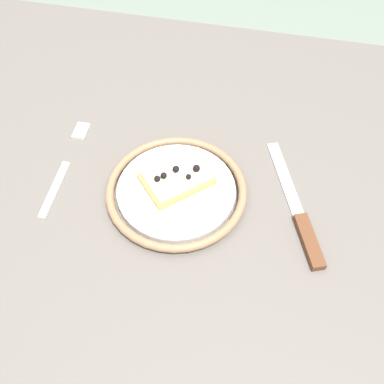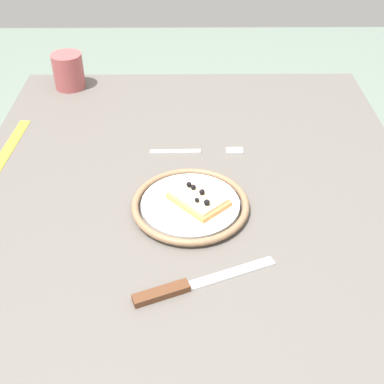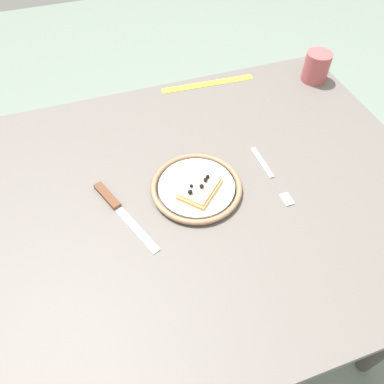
% 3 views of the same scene
% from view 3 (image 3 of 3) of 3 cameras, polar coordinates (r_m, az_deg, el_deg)
% --- Properties ---
extents(ground_plane, '(6.00, 6.00, 0.00)m').
position_cam_3_polar(ground_plane, '(1.56, 2.21, -17.62)').
color(ground_plane, slate).
extents(dining_table, '(1.06, 0.89, 0.77)m').
position_cam_3_polar(dining_table, '(0.96, 3.40, -2.88)').
color(dining_table, '#5B5651').
rests_on(dining_table, ground_plane).
extents(plate, '(0.22, 0.22, 0.02)m').
position_cam_3_polar(plate, '(0.87, 0.70, 0.74)').
color(plate, white).
rests_on(plate, dining_table).
extents(pizza_slice_near, '(0.12, 0.12, 0.03)m').
position_cam_3_polar(pizza_slice_near, '(0.85, 1.21, 0.62)').
color(pizza_slice_near, tan).
rests_on(pizza_slice_near, plate).
extents(knife, '(0.11, 0.23, 0.01)m').
position_cam_3_polar(knife, '(0.86, -11.95, -1.92)').
color(knife, silver).
rests_on(knife, dining_table).
extents(fork, '(0.02, 0.20, 0.00)m').
position_cam_3_polar(fork, '(0.93, 12.23, 2.55)').
color(fork, silver).
rests_on(fork, dining_table).
extents(cup, '(0.08, 0.08, 0.09)m').
position_cam_3_polar(cup, '(1.26, 18.87, 18.03)').
color(cup, '#A54C4C').
rests_on(cup, dining_table).
extents(measuring_tape, '(0.30, 0.04, 0.00)m').
position_cam_3_polar(measuring_tape, '(1.20, 2.50, 16.53)').
color(measuring_tape, yellow).
rests_on(measuring_tape, dining_table).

